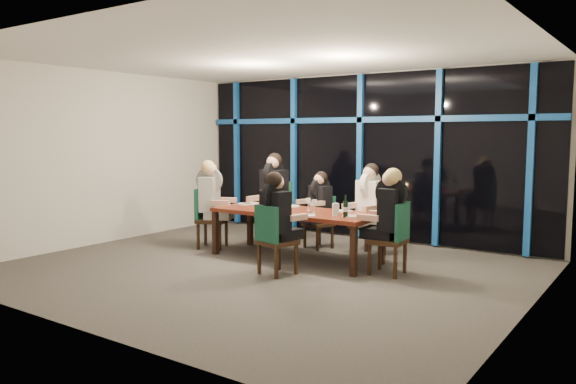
% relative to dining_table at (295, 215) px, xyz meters
% --- Properties ---
extents(room, '(7.04, 7.00, 3.02)m').
position_rel_dining_table_xyz_m(room, '(0.00, -0.80, 1.34)').
color(room, '#4E4945').
rests_on(room, ground).
extents(window_wall, '(6.86, 0.43, 2.94)m').
position_rel_dining_table_xyz_m(window_wall, '(0.01, 2.13, 0.87)').
color(window_wall, black).
rests_on(window_wall, ground).
extents(dining_table, '(2.60, 1.00, 0.75)m').
position_rel_dining_table_xyz_m(dining_table, '(0.00, 0.00, 0.00)').
color(dining_table, maroon).
rests_on(dining_table, ground).
extents(chair_far_left, '(0.53, 0.53, 1.08)m').
position_rel_dining_table_xyz_m(chair_far_left, '(-1.02, 0.90, -0.08)').
color(chair_far_left, '#311D10').
rests_on(chair_far_left, ground).
extents(chair_far_mid, '(0.51, 0.51, 0.88)m').
position_rel_dining_table_xyz_m(chair_far_mid, '(-0.11, 0.97, -0.19)').
color(chair_far_mid, '#311D10').
rests_on(chair_far_mid, ground).
extents(chair_far_right, '(0.55, 0.55, 0.99)m').
position_rel_dining_table_xyz_m(chair_far_right, '(0.81, 0.96, -0.13)').
color(chair_far_right, '#311D10').
rests_on(chair_far_right, ground).
extents(chair_end_left, '(0.62, 0.62, 1.00)m').
position_rel_dining_table_xyz_m(chair_end_left, '(-1.70, -0.14, -0.12)').
color(chair_end_left, '#311D10').
rests_on(chair_end_left, ground).
extents(chair_end_right, '(0.49, 0.49, 0.99)m').
position_rel_dining_table_xyz_m(chair_end_right, '(1.64, -0.06, -0.13)').
color(chair_end_right, '#311D10').
rests_on(chair_end_right, ground).
extents(chair_near_mid, '(0.53, 0.53, 0.96)m').
position_rel_dining_table_xyz_m(chair_near_mid, '(0.31, -1.01, -0.15)').
color(chair_near_mid, '#311D10').
rests_on(chair_near_mid, ground).
extents(diner_far_left, '(0.55, 0.68, 1.05)m').
position_rel_dining_table_xyz_m(diner_far_left, '(-1.03, 0.81, 0.34)').
color(diner_far_left, black).
rests_on(diner_far_left, ground).
extents(diner_far_mid, '(0.52, 0.60, 0.86)m').
position_rel_dining_table_xyz_m(diner_far_mid, '(-0.14, 0.90, 0.16)').
color(diner_far_mid, black).
rests_on(diner_far_mid, ground).
extents(diner_far_right, '(0.55, 0.66, 0.96)m').
position_rel_dining_table_xyz_m(diner_far_right, '(0.79, 0.88, 0.26)').
color(diner_far_right, white).
rests_on(diner_far_right, ground).
extents(diner_end_left, '(0.69, 0.63, 0.98)m').
position_rel_dining_table_xyz_m(diner_end_left, '(-1.62, -0.10, 0.28)').
color(diner_end_left, black).
rests_on(diner_end_left, ground).
extents(diner_end_right, '(0.63, 0.51, 0.97)m').
position_rel_dining_table_xyz_m(diner_end_right, '(1.56, -0.06, 0.27)').
color(diner_end_right, black).
rests_on(diner_end_right, ground).
extents(diner_near_mid, '(0.54, 0.64, 0.94)m').
position_rel_dining_table_xyz_m(diner_near_mid, '(0.33, -0.93, 0.24)').
color(diner_near_mid, black).
rests_on(diner_near_mid, ground).
extents(plate_far_left, '(0.24, 0.24, 0.01)m').
position_rel_dining_table_xyz_m(plate_far_left, '(-1.06, 0.25, 0.08)').
color(plate_far_left, white).
rests_on(plate_far_left, dining_table).
extents(plate_far_mid, '(0.24, 0.24, 0.01)m').
position_rel_dining_table_xyz_m(plate_far_mid, '(-0.31, 0.36, 0.08)').
color(plate_far_mid, white).
rests_on(plate_far_mid, dining_table).
extents(plate_far_right, '(0.24, 0.24, 0.01)m').
position_rel_dining_table_xyz_m(plate_far_right, '(0.68, 0.33, 0.08)').
color(plate_far_right, white).
rests_on(plate_far_right, dining_table).
extents(plate_end_left, '(0.24, 0.24, 0.01)m').
position_rel_dining_table_xyz_m(plate_end_left, '(-1.11, 0.13, 0.08)').
color(plate_end_left, white).
rests_on(plate_end_left, dining_table).
extents(plate_end_right, '(0.24, 0.24, 0.01)m').
position_rel_dining_table_xyz_m(plate_end_right, '(1.00, -0.10, 0.08)').
color(plate_end_right, white).
rests_on(plate_end_right, dining_table).
extents(plate_near_mid, '(0.24, 0.24, 0.01)m').
position_rel_dining_table_xyz_m(plate_near_mid, '(0.45, -0.38, 0.08)').
color(plate_near_mid, white).
rests_on(plate_near_mid, dining_table).
extents(wine_bottle, '(0.07, 0.07, 0.32)m').
position_rel_dining_table_xyz_m(wine_bottle, '(0.97, -0.19, 0.19)').
color(wine_bottle, black).
rests_on(wine_bottle, dining_table).
extents(water_pitcher, '(0.11, 0.10, 0.18)m').
position_rel_dining_table_xyz_m(water_pitcher, '(0.76, -0.11, 0.16)').
color(water_pitcher, white).
rests_on(water_pitcher, dining_table).
extents(tea_light, '(0.05, 0.05, 0.03)m').
position_rel_dining_table_xyz_m(tea_light, '(-0.09, -0.21, 0.08)').
color(tea_light, '#F6A34A').
rests_on(tea_light, dining_table).
extents(wine_glass_a, '(0.07, 0.07, 0.18)m').
position_rel_dining_table_xyz_m(wine_glass_a, '(-0.26, -0.17, 0.20)').
color(wine_glass_a, silver).
rests_on(wine_glass_a, dining_table).
extents(wine_glass_b, '(0.07, 0.07, 0.19)m').
position_rel_dining_table_xyz_m(wine_glass_b, '(0.17, 0.09, 0.21)').
color(wine_glass_b, silver).
rests_on(wine_glass_b, dining_table).
extents(wine_glass_c, '(0.08, 0.08, 0.20)m').
position_rel_dining_table_xyz_m(wine_glass_c, '(0.38, -0.07, 0.21)').
color(wine_glass_c, white).
rests_on(wine_glass_c, dining_table).
extents(wine_glass_d, '(0.06, 0.06, 0.17)m').
position_rel_dining_table_xyz_m(wine_glass_d, '(-0.65, 0.13, 0.19)').
color(wine_glass_d, silver).
rests_on(wine_glass_d, dining_table).
extents(wine_glass_e, '(0.07, 0.07, 0.17)m').
position_rel_dining_table_xyz_m(wine_glass_e, '(0.88, 0.07, 0.19)').
color(wine_glass_e, white).
rests_on(wine_glass_e, dining_table).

